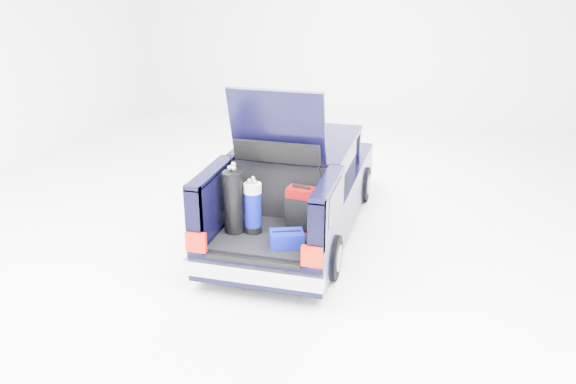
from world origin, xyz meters
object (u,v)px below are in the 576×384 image
(car, at_px, (298,188))
(red_suitcase, at_px, (301,209))
(blue_golf_bag, at_px, (253,207))
(black_golf_bag, at_px, (234,202))
(blue_duffel, at_px, (287,239))

(car, bearing_deg, red_suitcase, -74.26)
(car, height_order, blue_golf_bag, car)
(car, xyz_separation_m, black_golf_bag, (-0.47, -1.61, 0.36))
(black_golf_bag, height_order, blue_golf_bag, black_golf_bag)
(black_golf_bag, relative_size, blue_golf_bag, 1.22)
(blue_golf_bag, xyz_separation_m, blue_duffel, (0.54, -0.29, -0.25))
(red_suitcase, xyz_separation_m, blue_duffel, (-0.05, -0.56, -0.19))
(red_suitcase, distance_m, blue_duffel, 0.59)
(car, xyz_separation_m, red_suitcase, (0.36, -1.28, 0.22))
(blue_duffel, bearing_deg, red_suitcase, 64.68)
(car, bearing_deg, black_golf_bag, -106.20)
(blue_golf_bag, bearing_deg, red_suitcase, 13.54)
(blue_duffel, bearing_deg, blue_golf_bag, 130.82)
(blue_duffel, bearing_deg, black_golf_bag, 142.94)
(red_suitcase, relative_size, blue_golf_bag, 0.79)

